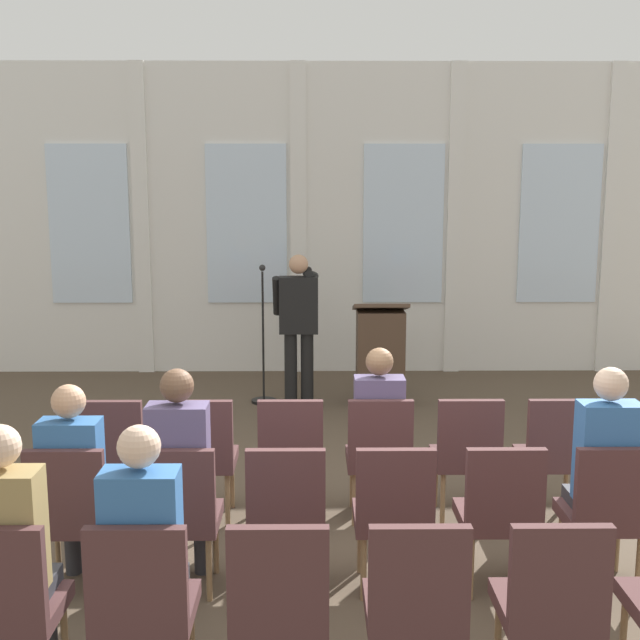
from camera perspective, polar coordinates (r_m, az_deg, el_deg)
The scene contains 28 objects.
ground_plane at distance 5.34m, azimuth 1.31°, elevation -17.53°, with size 14.45×14.45×0.00m, color brown.
rear_partition at distance 10.30m, azimuth 0.56°, elevation 7.05°, with size 9.95×0.14×3.91m.
speaker at distance 8.75m, azimuth -1.54°, elevation 0.09°, with size 0.51×0.69×1.68m.
mic_stand at distance 9.01m, azimuth -4.03°, elevation -3.78°, with size 0.28×0.28×1.55m.
lectern at distance 8.93m, azimuth 4.29°, elevation -2.49°, with size 0.60×0.48×1.16m.
chair_r0_c0 at distance 6.04m, azimuth -14.39°, elevation -9.02°, with size 0.46×0.44×0.94m.
chair_r0_c1 at distance 5.92m, azimuth -8.32°, elevation -9.19°, with size 0.46×0.44×0.94m.
chair_r0_c2 at distance 5.87m, azimuth -2.07°, elevation -9.26°, with size 0.46×0.44×0.94m.
chair_r0_c3 at distance 5.88m, azimuth 4.21°, elevation -9.22°, with size 0.46×0.44×0.94m.
audience_r0_c3 at distance 5.91m, azimuth 4.16°, elevation -7.32°, with size 0.36×0.39×1.28m.
chair_r0_c4 at distance 5.97m, azimuth 10.38°, elevation -9.08°, with size 0.46×0.44×0.94m.
chair_r0_c5 at distance 6.12m, azimuth 16.30°, elevation -8.84°, with size 0.46×0.44×0.94m.
chair_r1_c0 at distance 5.10m, azimuth -17.21°, elevation -12.74°, with size 0.46×0.44×0.94m.
audience_r1_c0 at distance 5.11m, azimuth -17.05°, elevation -10.51°, with size 0.36×0.39×1.28m.
chair_r1_c1 at distance 4.96m, azimuth -9.96°, elevation -13.09°, with size 0.46×0.44×0.94m.
audience_r1_c1 at distance 4.95m, azimuth -9.89°, elevation -10.32°, with size 0.36×0.39×1.38m.
chair_r1_c2 at distance 4.89m, azimuth -2.40°, elevation -13.25°, with size 0.46×0.44×0.94m.
chair_r1_c3 at distance 4.92m, azimuth 5.23°, elevation -13.18°, with size 0.46×0.44×0.94m.
chair_r1_c4 at distance 5.02m, azimuth 12.66°, elevation -12.89°, with size 0.46×0.44×0.94m.
chair_r1_c5 at distance 5.20m, azimuth 19.67°, elevation -12.43°, with size 0.46×0.44×0.94m.
audience_r1_c5 at distance 5.19m, azimuth 19.51°, elevation -9.77°, with size 0.36×0.39×1.38m.
chair_r2_c0 at distance 4.21m, azimuth -21.43°, elevation -18.02°, with size 0.46×0.44×0.94m.
audience_r2_c0 at distance 4.18m, azimuth -21.23°, elevation -14.85°, with size 0.36×0.39×1.36m.
chair_r2_c1 at distance 4.03m, azimuth -12.48°, elevation -18.80°, with size 0.46×0.44×0.94m.
audience_r2_c1 at distance 4.00m, azimuth -12.36°, elevation -15.52°, with size 0.36×0.39×1.36m.
chair_r2_c2 at distance 3.96m, azimuth -2.91°, elevation -19.16°, with size 0.46×0.44×0.94m.
chair_r2_c3 at distance 3.98m, azimuth 6.80°, elevation -19.01°, with size 0.46×0.44×0.94m.
chair_r2_c4 at distance 4.11m, azimuth 16.11°, elevation -18.40°, with size 0.46×0.44×0.94m.
Camera 1 is at (-0.16, -4.74, 2.45)m, focal length 45.04 mm.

